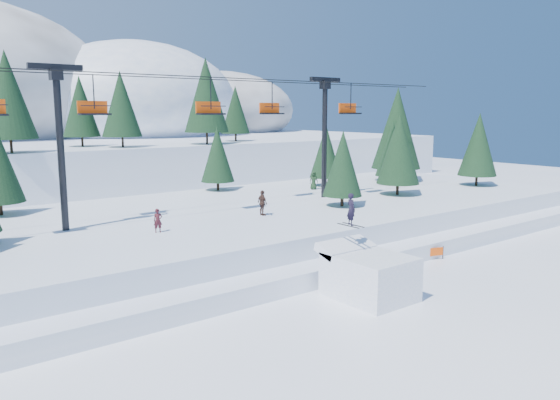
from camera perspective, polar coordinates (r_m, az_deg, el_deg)
ground at (r=27.33m, az=9.76°, el=-12.23°), size 160.00×160.00×0.00m
mid_shelf at (r=40.77m, az=-9.13°, el=-3.17°), size 70.00×22.00×2.50m
berm at (r=32.76m, az=-0.63°, el=-7.41°), size 70.00×6.00×1.10m
jump_kicker at (r=29.98m, az=9.17°, el=-7.63°), size 3.49×4.76×5.51m
chairlift at (r=40.23m, az=-8.53°, el=8.27°), size 46.00×3.21×10.28m
conifer_stand at (r=41.67m, az=-7.12°, el=5.17°), size 63.83×16.81×9.95m
distant_skiers at (r=39.90m, az=-7.99°, el=-0.33°), size 32.46×8.91×1.84m
banner_near at (r=34.20m, az=10.09°, el=-6.85°), size 2.73×0.91×0.90m
banner_far at (r=38.08m, az=14.95°, el=-5.36°), size 2.72×0.94×0.90m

